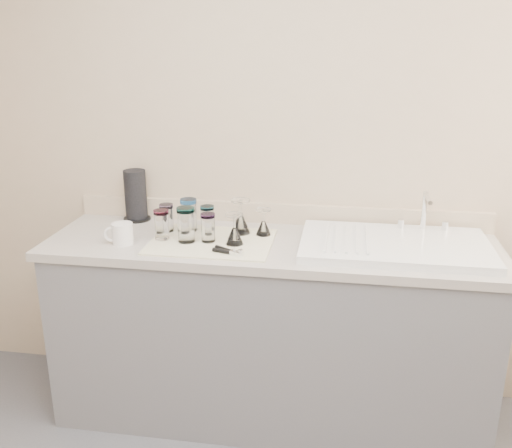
% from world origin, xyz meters
% --- Properties ---
extents(room_envelope, '(3.54, 3.50, 2.52)m').
position_xyz_m(room_envelope, '(0.00, 0.00, 1.56)').
color(room_envelope, '#4F4F53').
rests_on(room_envelope, ground).
extents(counter_unit, '(2.06, 0.62, 0.90)m').
position_xyz_m(counter_unit, '(0.00, 1.20, 0.45)').
color(counter_unit, slate).
rests_on(counter_unit, ground).
extents(sink_unit, '(0.82, 0.50, 0.22)m').
position_xyz_m(sink_unit, '(0.55, 1.20, 0.92)').
color(sink_unit, white).
rests_on(sink_unit, counter_unit).
extents(dish_towel, '(0.55, 0.42, 0.01)m').
position_xyz_m(dish_towel, '(-0.27, 1.15, 0.90)').
color(dish_towel, white).
rests_on(dish_towel, counter_unit).
extents(tumbler_teal, '(0.07, 0.07, 0.13)m').
position_xyz_m(tumbler_teal, '(-0.51, 1.26, 0.97)').
color(tumbler_teal, white).
rests_on(tumbler_teal, dish_towel).
extents(tumbler_cyan, '(0.08, 0.08, 0.16)m').
position_xyz_m(tumbler_cyan, '(-0.40, 1.28, 0.99)').
color(tumbler_cyan, white).
rests_on(tumbler_cyan, dish_towel).
extents(tumbler_purple, '(0.07, 0.07, 0.13)m').
position_xyz_m(tumbler_purple, '(-0.31, 1.27, 0.97)').
color(tumbler_purple, white).
rests_on(tumbler_purple, dish_towel).
extents(tumbler_magenta, '(0.07, 0.07, 0.14)m').
position_xyz_m(tumbler_magenta, '(-0.49, 1.14, 0.98)').
color(tumbler_magenta, white).
rests_on(tumbler_magenta, dish_towel).
extents(tumbler_blue, '(0.08, 0.08, 0.16)m').
position_xyz_m(tumbler_blue, '(-0.37, 1.13, 0.99)').
color(tumbler_blue, white).
rests_on(tumbler_blue, dish_towel).
extents(tumbler_lavender, '(0.07, 0.07, 0.13)m').
position_xyz_m(tumbler_lavender, '(-0.28, 1.14, 0.97)').
color(tumbler_lavender, white).
rests_on(tumbler_lavender, dish_towel).
extents(goblet_back_left, '(0.09, 0.09, 0.16)m').
position_xyz_m(goblet_back_left, '(-0.16, 1.28, 0.96)').
color(goblet_back_left, white).
rests_on(goblet_back_left, dish_towel).
extents(goblet_back_right, '(0.07, 0.07, 0.13)m').
position_xyz_m(goblet_back_right, '(-0.04, 1.27, 0.95)').
color(goblet_back_right, white).
rests_on(goblet_back_right, dish_towel).
extents(goblet_front_left, '(0.08, 0.08, 0.14)m').
position_xyz_m(goblet_front_left, '(-0.15, 1.13, 0.96)').
color(goblet_front_left, white).
rests_on(goblet_front_left, dish_towel).
extents(can_opener, '(0.14, 0.10, 0.02)m').
position_xyz_m(can_opener, '(-0.16, 1.01, 0.92)').
color(can_opener, silver).
rests_on(can_opener, dish_towel).
extents(white_mug, '(0.14, 0.12, 0.10)m').
position_xyz_m(white_mug, '(-0.66, 1.07, 0.95)').
color(white_mug, white).
rests_on(white_mug, counter_unit).
extents(paper_towel_roll, '(0.14, 0.14, 0.26)m').
position_xyz_m(paper_towel_roll, '(-0.72, 1.42, 1.03)').
color(paper_towel_roll, black).
rests_on(paper_towel_roll, counter_unit).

